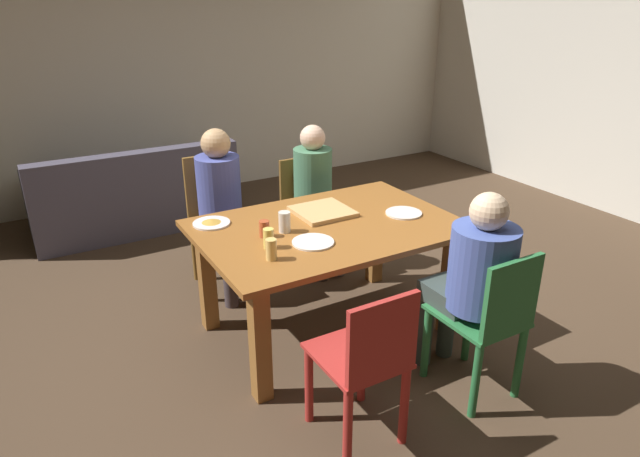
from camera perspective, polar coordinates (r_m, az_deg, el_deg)
name	(u,v)px	position (r m, az deg, el deg)	size (l,w,h in m)	color
ground_plane	(327,328)	(3.85, 0.76, -10.05)	(20.00, 20.00, 0.00)	#493626
back_wall	(167,55)	(6.29, -15.21, 16.61)	(7.29, 0.12, 2.97)	silver
side_wall_right	(589,57)	(6.52, 25.64, 15.44)	(0.12, 5.55, 2.97)	silver
dining_table	(328,244)	(3.54, 0.81, -1.53)	(1.60, 1.10, 0.75)	#925824
chair_0	(217,218)	(4.30, -10.41, 1.09)	(0.39, 0.45, 0.98)	brown
person_0	(223,200)	(4.09, -9.84, 2.88)	(0.32, 0.53, 1.22)	#3F3538
chair_1	(308,204)	(4.56, -1.22, 2.45)	(0.41, 0.39, 0.87)	brown
person_1	(316,187)	(4.39, -0.37, 4.18)	(0.30, 0.47, 1.16)	#3A3A36
chair_2	(488,321)	(3.16, 16.63, -8.95)	(0.39, 0.46, 0.89)	#2A713C
person_2	(473,274)	(3.13, 15.28, -4.45)	(0.35, 0.53, 1.17)	#35413D
chair_3	(366,363)	(2.75, 4.64, -13.43)	(0.39, 0.43, 0.87)	#B12B26
pizza_box_0	(323,211)	(3.67, 0.27, 1.74)	(0.35, 0.35, 0.03)	tan
plate_0	(313,242)	(3.24, -0.71, -1.39)	(0.24, 0.24, 0.01)	white
plate_1	(211,223)	(3.57, -10.94, 0.59)	(0.23, 0.23, 0.03)	white
plate_2	(404,213)	(3.71, 8.48, 1.56)	(0.24, 0.24, 0.01)	white
drinking_glass_0	(284,222)	(3.38, -3.62, 0.66)	(0.07, 0.07, 0.13)	silver
drinking_glass_1	(271,249)	(3.03, -4.96, -2.13)	(0.06, 0.06, 0.12)	#E6BF67
drinking_glass_2	(264,229)	(3.32, -5.66, -0.03)	(0.06, 0.06, 0.10)	#B64C29
drinking_glass_3	(269,238)	(3.17, -5.24, -1.00)	(0.06, 0.06, 0.12)	#E3CC5A
couch	(134,198)	(5.66, -18.35, 2.92)	(1.83, 0.92, 0.80)	#4A4655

